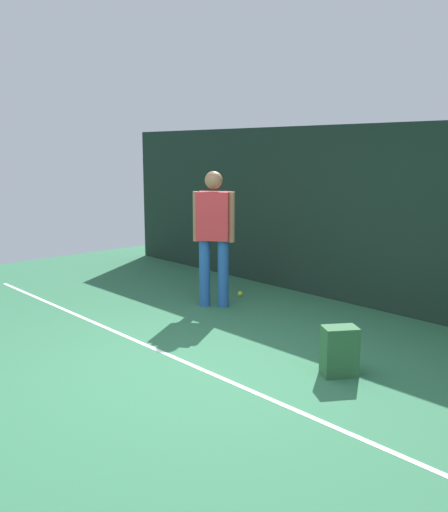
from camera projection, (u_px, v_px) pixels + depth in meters
ground_plane at (191, 371)px, 5.13m from camera, size 12.00×12.00×0.00m
back_fence at (383, 219)px, 6.90m from camera, size 10.00×0.10×2.27m
court_line at (199, 368)px, 5.19m from camera, size 9.00×0.05×0.00m
tennis_player at (214, 231)px, 7.08m from camera, size 0.45×0.41×1.70m
backpack at (339, 351)px, 5.01m from camera, size 0.38×0.37×0.44m
tennis_ball_near_player at (240, 294)px, 7.74m from camera, size 0.07×0.07×0.07m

